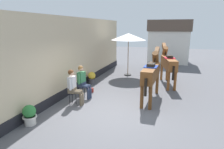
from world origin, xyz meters
name	(u,v)px	position (x,y,z in m)	size (l,w,h in m)	color
ground_plane	(131,87)	(0.00, 3.00, 0.00)	(40.00, 40.00, 0.00)	#56565B
pub_facade_wall	(69,59)	(-2.55, 1.50, 1.54)	(0.34, 14.00, 3.40)	#CCB793
distant_cottage	(169,41)	(1.40, 11.17, 1.80)	(3.40, 2.60, 3.50)	silver
seated_visitor_near	(74,85)	(-1.61, 0.14, 0.78)	(0.61, 0.49, 1.39)	black
seated_visitor_far	(83,80)	(-1.62, 0.95, 0.78)	(0.61, 0.48, 1.39)	black
saddled_horse_near	(152,72)	(1.15, 1.66, 1.16)	(0.52, 3.00, 2.06)	brown
saddled_horse_far	(168,62)	(1.69, 4.19, 1.16)	(0.99, 2.94, 2.06)	brown
flower_planter_nearest	(30,115)	(-2.12, -1.76, 0.33)	(0.43, 0.43, 0.64)	beige
flower_planter_farthest	(92,78)	(-2.12, 3.03, 0.33)	(0.43, 0.43, 0.64)	#4C4C51
cafe_parasol	(128,37)	(-0.74, 5.46, 2.36)	(2.10, 2.10, 2.58)	black
satchel_bag	(90,90)	(-1.62, 1.71, 0.10)	(0.28, 0.12, 0.20)	maroon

